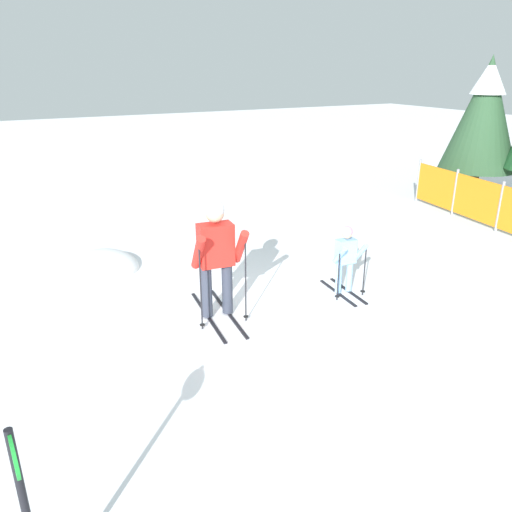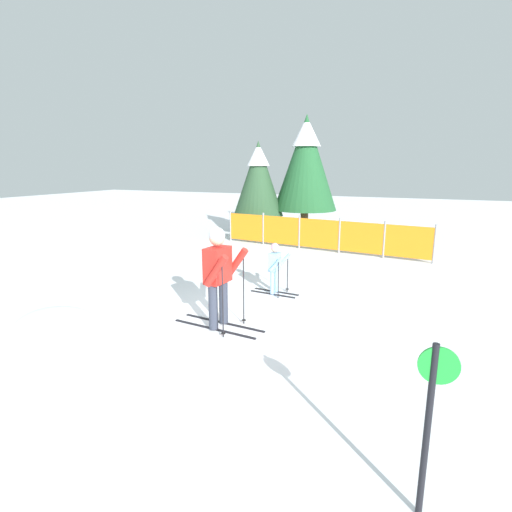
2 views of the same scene
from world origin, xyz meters
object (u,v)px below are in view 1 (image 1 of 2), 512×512
Objects in this scene: skier_adult at (216,250)px; conifer_near at (485,112)px; skier_child at (346,255)px; trail_marker at (24,503)px.

conifer_near is (-2.98, 8.66, 1.20)m from skier_adult.
trail_marker is (2.93, -4.64, 0.25)m from skier_child.
skier_adult is 1.18× the size of trail_marker.
skier_adult is at bearing 140.17° from trail_marker.
skier_adult is at bearing -91.32° from skier_child.
skier_adult is 1.55× the size of skier_child.
skier_child is 0.30× the size of conifer_near.
conifer_near is at bearing 114.88° from skier_adult.
skier_adult is at bearing -71.03° from conifer_near.
trail_marker is at bearing -52.84° from skier_child.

